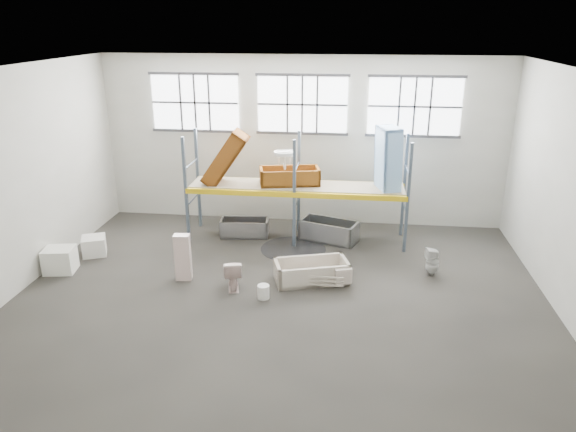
% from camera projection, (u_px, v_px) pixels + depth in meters
% --- Properties ---
extents(floor, '(12.00, 10.00, 0.10)m').
position_uv_depth(floor, '(280.00, 298.00, 12.27)').
color(floor, '#413E38').
rests_on(floor, ground).
extents(ceiling, '(12.00, 10.00, 0.10)m').
position_uv_depth(ceiling, '(279.00, 67.00, 10.51)').
color(ceiling, silver).
rests_on(ceiling, ground).
extents(wall_back, '(12.00, 0.10, 5.00)m').
position_uv_depth(wall_back, '(302.00, 141.00, 16.10)').
color(wall_back, '#B2B2A6').
rests_on(wall_back, ground).
extents(wall_front, '(12.00, 0.10, 5.00)m').
position_uv_depth(wall_front, '(224.00, 313.00, 6.68)').
color(wall_front, '#B6B5A8').
rests_on(wall_front, ground).
extents(wall_left, '(0.10, 10.00, 5.00)m').
position_uv_depth(wall_left, '(13.00, 182.00, 12.08)').
color(wall_left, '#9E9E92').
rests_on(wall_left, ground).
extents(window_left, '(2.60, 0.04, 1.60)m').
position_uv_depth(window_left, '(195.00, 103.00, 15.98)').
color(window_left, white).
rests_on(window_left, wall_back).
extents(window_mid, '(2.60, 0.04, 1.60)m').
position_uv_depth(window_mid, '(302.00, 104.00, 15.61)').
color(window_mid, white).
rests_on(window_mid, wall_back).
extents(window_right, '(2.60, 0.04, 1.60)m').
position_uv_depth(window_right, '(415.00, 107.00, 15.25)').
color(window_right, white).
rests_on(window_right, wall_back).
extents(rack_upright_la, '(0.08, 0.08, 3.00)m').
position_uv_depth(rack_upright_la, '(186.00, 191.00, 14.78)').
color(rack_upright_la, slate).
rests_on(rack_upright_la, floor).
extents(rack_upright_lb, '(0.08, 0.08, 3.00)m').
position_uv_depth(rack_upright_lb, '(198.00, 179.00, 15.90)').
color(rack_upright_lb, slate).
rests_on(rack_upright_lb, floor).
extents(rack_upright_ma, '(0.08, 0.08, 3.00)m').
position_uv_depth(rack_upright_ma, '(294.00, 195.00, 14.44)').
color(rack_upright_ma, slate).
rests_on(rack_upright_ma, floor).
extents(rack_upright_mb, '(0.08, 0.08, 3.00)m').
position_uv_depth(rack_upright_mb, '(299.00, 182.00, 15.56)').
color(rack_upright_mb, slate).
rests_on(rack_upright_mb, floor).
extents(rack_upright_ra, '(0.08, 0.08, 3.00)m').
position_uv_depth(rack_upright_ra, '(408.00, 199.00, 14.10)').
color(rack_upright_ra, slate).
rests_on(rack_upright_ra, floor).
extents(rack_upright_rb, '(0.08, 0.08, 3.00)m').
position_uv_depth(rack_upright_rb, '(404.00, 186.00, 15.22)').
color(rack_upright_rb, slate).
rests_on(rack_upright_rb, floor).
extents(rack_beam_front, '(6.00, 0.10, 0.14)m').
position_uv_depth(rack_beam_front, '(294.00, 195.00, 14.44)').
color(rack_beam_front, yellow).
rests_on(rack_beam_front, floor).
extents(rack_beam_back, '(6.00, 0.10, 0.14)m').
position_uv_depth(rack_beam_back, '(299.00, 182.00, 15.56)').
color(rack_beam_back, yellow).
rests_on(rack_beam_back, floor).
extents(shelf_deck, '(5.90, 1.10, 0.03)m').
position_uv_depth(shelf_deck, '(297.00, 185.00, 14.97)').
color(shelf_deck, gray).
rests_on(shelf_deck, floor).
extents(wet_patch, '(1.80, 1.80, 0.00)m').
position_uv_depth(wet_patch, '(293.00, 249.00, 14.77)').
color(wet_patch, black).
rests_on(wet_patch, floor).
extents(bathtub_beige, '(1.90, 1.29, 0.51)m').
position_uv_depth(bathtub_beige, '(311.00, 271.00, 12.89)').
color(bathtub_beige, beige).
rests_on(bathtub_beige, floor).
extents(cistern_spare, '(0.44, 0.32, 0.38)m').
position_uv_depth(cistern_spare, '(343.00, 276.00, 12.61)').
color(cistern_spare, beige).
rests_on(cistern_spare, bathtub_beige).
extents(sink_in_tub, '(0.42, 0.42, 0.14)m').
position_uv_depth(sink_in_tub, '(308.00, 278.00, 12.75)').
color(sink_in_tub, beige).
rests_on(sink_in_tub, bathtub_beige).
extents(toilet_beige, '(0.58, 0.80, 0.74)m').
position_uv_depth(toilet_beige, '(233.00, 273.00, 12.52)').
color(toilet_beige, beige).
rests_on(toilet_beige, floor).
extents(cistern_tall, '(0.40, 0.28, 1.16)m').
position_uv_depth(cistern_tall, '(183.00, 257.00, 12.86)').
color(cistern_tall, beige).
rests_on(cistern_tall, floor).
extents(toilet_white, '(0.38, 0.37, 0.71)m').
position_uv_depth(toilet_white, '(432.00, 262.00, 13.15)').
color(toilet_white, silver).
rests_on(toilet_white, floor).
extents(steel_tub_left, '(1.42, 0.76, 0.50)m').
position_uv_depth(steel_tub_left, '(245.00, 228.00, 15.59)').
color(steel_tub_left, '#A4A4AA').
rests_on(steel_tub_left, floor).
extents(steel_tub_right, '(1.74, 1.23, 0.58)m').
position_uv_depth(steel_tub_right, '(329.00, 231.00, 15.26)').
color(steel_tub_right, '#B3B6BB').
rests_on(steel_tub_right, floor).
extents(rust_tub_flat, '(1.77, 1.10, 0.46)m').
position_uv_depth(rust_tub_flat, '(290.00, 176.00, 14.98)').
color(rust_tub_flat, '#925816').
rests_on(rust_tub_flat, shelf_deck).
extents(rust_tub_tilted, '(1.37, 0.83, 1.63)m').
position_uv_depth(rust_tub_tilted, '(225.00, 159.00, 14.91)').
color(rust_tub_tilted, '#853C08').
rests_on(rust_tub_tilted, shelf_deck).
extents(sink_on_shelf, '(0.67, 0.57, 0.53)m').
position_uv_depth(sink_on_shelf, '(285.00, 168.00, 14.70)').
color(sink_on_shelf, white).
rests_on(sink_on_shelf, rust_tub_flat).
extents(blue_tub_upright, '(0.77, 0.95, 1.78)m').
position_uv_depth(blue_tub_upright, '(388.00, 160.00, 14.38)').
color(blue_tub_upright, '#90C3F9').
rests_on(blue_tub_upright, shelf_deck).
extents(bucket, '(0.35, 0.35, 0.32)m').
position_uv_depth(bucket, '(263.00, 292.00, 12.12)').
color(bucket, white).
rests_on(bucket, floor).
extents(carton_near, '(0.81, 0.72, 0.61)m').
position_uv_depth(carton_near, '(60.00, 260.00, 13.36)').
color(carton_near, white).
rests_on(carton_near, floor).
extents(carton_far, '(0.78, 0.78, 0.50)m').
position_uv_depth(carton_far, '(94.00, 246.00, 14.34)').
color(carton_far, silver).
rests_on(carton_far, floor).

